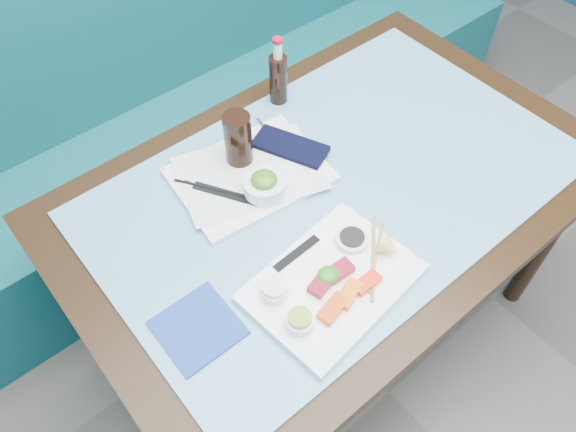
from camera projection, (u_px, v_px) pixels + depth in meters
booth_bench at (180, 122)px, 2.13m from camera, size 3.00×0.56×1.17m
dining_table at (334, 206)px, 1.50m from camera, size 1.40×0.90×0.75m
glass_top at (336, 185)px, 1.43m from camera, size 1.22×0.76×0.01m
sashimi_plate at (332, 283)px, 1.24m from camera, size 0.39×0.30×0.02m
salmon_left at (333, 309)px, 1.18m from camera, size 0.08×0.05×0.02m
salmon_mid at (349, 294)px, 1.20m from camera, size 0.08×0.06×0.02m
salmon_right at (367, 283)px, 1.22m from camera, size 0.07×0.03×0.02m
tuna_left at (321, 284)px, 1.22m from camera, size 0.07×0.05×0.02m
tuna_right at (340, 270)px, 1.24m from camera, size 0.06×0.04×0.02m
seaweed_garnish at (328, 275)px, 1.22m from camera, size 0.07×0.07×0.03m
ramekin_wasabi at (300, 322)px, 1.16m from camera, size 0.06×0.06×0.03m
wasabi_fill at (300, 318)px, 1.14m from camera, size 0.06×0.06×0.01m
ramekin_ginger at (274, 291)px, 1.20m from camera, size 0.06×0.06×0.03m
ginger_fill at (274, 287)px, 1.19m from camera, size 0.07×0.07×0.01m
soy_dish at (352, 239)px, 1.29m from camera, size 0.10×0.10×0.02m
soy_fill at (352, 237)px, 1.28m from camera, size 0.06×0.06×0.01m
lemon_wedge at (390, 248)px, 1.25m from camera, size 0.05×0.05×0.05m
chopstick_sleeve at (297, 253)px, 1.27m from camera, size 0.13×0.03×0.00m
wooden_chopstick_a at (373, 257)px, 1.26m from camera, size 0.17×0.17×0.01m
wooden_chopstick_b at (376, 255)px, 1.27m from camera, size 0.17×0.12×0.01m
serving_tray at (250, 175)px, 1.44m from camera, size 0.40×0.32×0.01m
paper_placemat at (250, 173)px, 1.43m from camera, size 0.41×0.35×0.00m
seaweed_bowl at (264, 186)px, 1.38m from camera, size 0.14×0.14×0.04m
seaweed_salad at (264, 180)px, 1.36m from camera, size 0.07×0.07×0.03m
cola_glass at (238, 139)px, 1.41m from camera, size 0.09×0.09×0.15m
navy_pouch at (290, 147)px, 1.48m from camera, size 0.16×0.21×0.02m
fork at (264, 127)px, 1.53m from camera, size 0.02×0.08×0.01m
black_chopstick_a at (220, 193)px, 1.39m from camera, size 0.09×0.18×0.01m
black_chopstick_b at (223, 192)px, 1.39m from camera, size 0.15×0.22×0.01m
tray_sleeve at (222, 193)px, 1.39m from camera, size 0.10×0.14×0.00m
cola_bottle_body at (278, 79)px, 1.57m from camera, size 0.06×0.06×0.15m
cola_bottle_neck at (278, 50)px, 1.49m from camera, size 0.03×0.03×0.05m
cola_bottle_cap at (277, 40)px, 1.47m from camera, size 0.03×0.03×0.01m
blue_napkin at (198, 328)px, 1.18m from camera, size 0.16×0.16×0.01m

